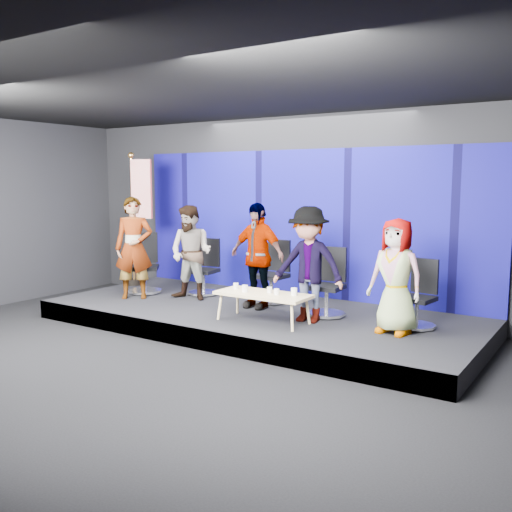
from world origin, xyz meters
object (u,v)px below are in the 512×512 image
object	(u,v)px
chair_b	(205,276)
mug_e	(294,292)
panelist_d	(308,265)
mug_b	(245,289)
coffee_table	(263,295)
mug_a	(236,286)
panelist_c	(257,256)
mug_d	(277,292)
panelist_e	(396,276)
flag_stand	(138,216)
chair_d	(328,293)
chair_e	(418,305)
panelist_b	(191,253)
mug_c	(270,290)
chair_a	(145,273)
chair_c	(273,282)
panelist_a	(134,248)

from	to	relation	value
chair_b	mug_e	distance (m)	2.67
panelist_d	mug_b	size ratio (longest dim) A/B	16.47
coffee_table	mug_a	size ratio (longest dim) A/B	15.80
panelist_c	mug_d	xyz separation A→B (m)	(0.84, -0.77, -0.38)
panelist_e	flag_stand	xyz separation A→B (m)	(-5.46, 0.71, 0.60)
chair_d	mug_e	world-z (taller)	chair_d
chair_b	panelist_e	distance (m)	3.89
mug_d	chair_e	bearing A→B (deg)	28.17
mug_b	chair_e	bearing A→B (deg)	24.36
chair_b	panelist_b	distance (m)	0.70
mug_b	mug_c	size ratio (longest dim) A/B	1.19
panelist_b	mug_d	xyz separation A→B (m)	(2.13, -0.67, -0.34)
mug_c	panelist_d	bearing A→B (deg)	35.97
mug_b	panelist_e	bearing A→B (deg)	14.91
panelist_c	flag_stand	world-z (taller)	flag_stand
panelist_b	chair_a	bearing A→B (deg)	172.12
chair_a	chair_b	world-z (taller)	chair_a
chair_c	flag_stand	size ratio (longest dim) A/B	0.41
mug_b	mug_e	distance (m)	0.74
chair_e	panelist_c	bearing A→B (deg)	-168.38
chair_b	mug_a	distance (m)	1.85
panelist_e	mug_a	world-z (taller)	panelist_e
mug_a	chair_c	bearing A→B (deg)	94.15
chair_b	mug_a	size ratio (longest dim) A/B	11.38
chair_a	chair_c	size ratio (longest dim) A/B	1.04
panelist_d	mug_b	xyz separation A→B (m)	(-0.79, -0.48, -0.36)
panelist_c	panelist_e	bearing A→B (deg)	-3.98
mug_a	mug_d	bearing A→B (deg)	-3.77
chair_a	chair_c	bearing A→B (deg)	-24.05
coffee_table	flag_stand	world-z (taller)	flag_stand
chair_a	panelist_e	size ratio (longest dim) A/B	0.70
panelist_e	mug_b	world-z (taller)	panelist_e
panelist_c	panelist_e	xyz separation A→B (m)	(2.43, -0.30, -0.07)
panelist_e	mug_a	distance (m)	2.39
panelist_c	mug_b	bearing A→B (deg)	-65.02
chair_c	chair_d	size ratio (longest dim) A/B	1.01
mug_b	mug_d	world-z (taller)	mug_b
mug_a	mug_d	size ratio (longest dim) A/B	1.00
panelist_c	mug_e	bearing A→B (deg)	-28.80
chair_a	panelist_c	distance (m)	2.46
chair_b	mug_b	xyz separation A→B (m)	(1.72, -1.25, 0.15)
mug_a	mug_d	distance (m)	0.75
chair_b	chair_d	bearing A→B (deg)	-13.21
panelist_d	panelist_e	size ratio (longest dim) A/B	1.08
chair_c	panelist_d	xyz separation A→B (m)	(1.13, -0.88, 0.50)
panelist_d	panelist_a	bearing A→B (deg)	179.87
flag_stand	chair_d	bearing A→B (deg)	-20.96
panelist_a	mug_a	xyz separation A→B (m)	(2.29, -0.17, -0.41)
chair_e	mug_d	distance (m)	2.00
panelist_a	panelist_d	distance (m)	3.35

